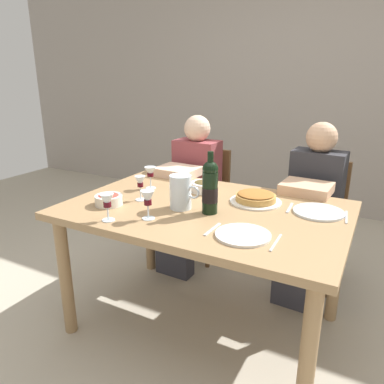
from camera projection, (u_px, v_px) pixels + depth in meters
The scene contains 22 objects.
ground_plane at pixel (204, 324), 2.24m from camera, with size 8.00×8.00×0.00m, color #B2A893.
back_wall at pixel (307, 79), 3.82m from camera, with size 8.00×0.10×2.80m, color #A3998E.
dining_table at pixel (205, 222), 2.03m from camera, with size 1.50×1.00×0.76m.
wine_bottle at pixel (210, 187), 1.88m from camera, with size 0.08×0.08×0.32m.
water_pitcher at pixel (181, 194), 1.96m from camera, with size 0.17×0.12×0.18m.
baked_tart at pixel (256, 198), 2.07m from camera, with size 0.29×0.29×0.06m.
salad_bowl at pixel (109, 199), 2.02m from camera, with size 0.15×0.15×0.07m.
olive_bowl at pixel (204, 186), 2.26m from camera, with size 0.17×0.17×0.07m.
wine_glass_left_diner at pixel (107, 202), 1.79m from camera, with size 0.07×0.07×0.14m.
wine_glass_right_diner at pixel (148, 199), 1.81m from camera, with size 0.07×0.07×0.15m.
wine_glass_centre at pixel (150, 173), 2.30m from camera, with size 0.07×0.07×0.14m.
wine_glass_spare at pixel (140, 183), 2.08m from camera, with size 0.06×0.06×0.14m.
dinner_plate_left_setting at pixel (319, 212), 1.91m from camera, with size 0.26×0.26×0.01m, color silver.
dinner_plate_right_setting at pixel (243, 235), 1.64m from camera, with size 0.25×0.25×0.01m, color white.
fork_left_setting at pixel (290, 208), 1.98m from camera, with size 0.16×0.01×0.01m, color silver.
knife_left_setting at pixel (346, 217), 1.85m from camera, with size 0.18×0.01×0.01m, color silver.
knife_right_setting at pixel (276, 242), 1.57m from camera, with size 0.18×0.01×0.01m, color silver.
spoon_right_setting at pixel (212, 229), 1.71m from camera, with size 0.16×0.01×0.01m, color silver.
chair_left at pixel (204, 195), 3.04m from camera, with size 0.41×0.41×0.87m.
diner_left at pixel (190, 189), 2.81m from camera, with size 0.35×0.51×1.16m.
chair_right at pixel (317, 213), 2.65m from camera, with size 0.42×0.42×0.87m.
diner_right at pixel (311, 207), 2.42m from camera, with size 0.35×0.52×1.16m.
Camera 1 is at (0.82, -1.70, 1.45)m, focal length 34.34 mm.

